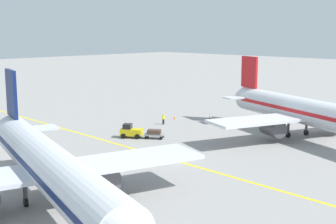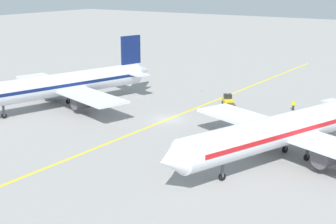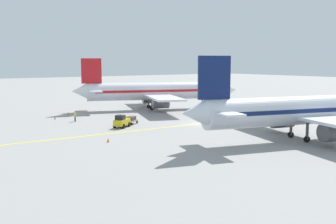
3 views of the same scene
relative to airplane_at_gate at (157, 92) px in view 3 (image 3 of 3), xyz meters
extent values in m
plane|color=gray|center=(20.35, -5.87, -3.71)|extent=(400.00, 400.00, 0.00)
cube|color=yellow|center=(20.35, -5.87, -3.71)|extent=(5.39, 119.91, 0.01)
cylinder|color=silver|center=(0.16, 0.41, 0.09)|extent=(13.97, 29.34, 3.60)
cone|color=silver|center=(5.88, 15.57, 0.09)|extent=(4.05, 3.45, 3.42)
cone|color=silver|center=(-5.68, -15.02, 0.39)|extent=(3.92, 3.89, 3.06)
cube|color=red|center=(0.16, 0.41, 0.24)|extent=(12.95, 26.54, 0.50)
cube|color=silver|center=(-0.20, -0.52, -0.63)|extent=(28.03, 14.76, 0.36)
cylinder|color=#4C4C51|center=(-4.87, 1.24, -1.88)|extent=(3.19, 3.77, 2.20)
cylinder|color=#4C4C51|center=(4.48, -2.29, -1.88)|extent=(3.19, 3.77, 2.20)
cube|color=red|center=(-4.79, -12.68, 4.39)|extent=(1.75, 3.87, 5.00)
cube|color=silver|center=(-4.62, -12.22, 0.49)|extent=(9.27, 5.43, 0.24)
cylinder|color=#4C4C51|center=(3.55, 9.39, -2.31)|extent=(0.36, 0.36, 2.00)
cylinder|color=black|center=(3.55, 9.39, -3.31)|extent=(0.54, 0.85, 0.80)
cylinder|color=#4C4C51|center=(-2.05, -0.89, -2.31)|extent=(0.36, 0.36, 2.00)
cylinder|color=black|center=(-2.05, -0.89, -3.31)|extent=(0.54, 0.85, 0.80)
cylinder|color=#4C4C51|center=(0.95, -2.02, -2.31)|extent=(0.36, 0.36, 2.00)
cylinder|color=black|center=(0.95, -2.02, -3.31)|extent=(0.54, 0.85, 0.80)
cylinder|color=silver|center=(38.43, -2.04, 0.09)|extent=(11.87, 29.80, 3.60)
cone|color=silver|center=(33.80, -17.88, 0.39)|extent=(3.78, 3.74, 3.06)
cube|color=#0F1E51|center=(38.43, -2.04, 0.24)|extent=(11.07, 26.94, 0.50)
cube|color=silver|center=(38.15, -3.00, -0.63)|extent=(28.33, 12.85, 0.36)
cylinder|color=#4C4C51|center=(33.35, -1.60, -1.88)|extent=(3.01, 3.69, 2.20)
cylinder|color=#4C4C51|center=(42.95, -4.40, -1.88)|extent=(3.01, 3.69, 2.20)
cube|color=#0F1E51|center=(34.50, -15.48, 4.39)|extent=(1.47, 3.94, 5.00)
cube|color=silver|center=(34.64, -15.00, 0.49)|extent=(9.31, 4.83, 0.24)
cylinder|color=#4C4C51|center=(36.33, -3.51, -2.31)|extent=(0.36, 0.36, 2.00)
cylinder|color=black|center=(36.33, -3.51, -3.31)|extent=(0.49, 0.85, 0.80)
cylinder|color=#4C4C51|center=(39.41, -4.41, -2.31)|extent=(0.36, 0.36, 2.00)
cylinder|color=black|center=(39.41, -4.41, -3.31)|extent=(0.49, 0.85, 0.80)
cube|color=gold|center=(16.15, -17.48, -2.91)|extent=(2.95, 3.32, 0.90)
cube|color=black|center=(16.47, -17.93, -2.11)|extent=(1.68, 1.63, 0.70)
sphere|color=orange|center=(16.47, -17.93, -1.68)|extent=(0.16, 0.16, 0.16)
cylinder|color=black|center=(17.33, -17.85, -3.36)|extent=(0.61, 0.72, 0.70)
cylinder|color=black|center=(16.10, -18.71, -3.36)|extent=(0.61, 0.72, 0.70)
cylinder|color=black|center=(16.21, -16.26, -3.36)|extent=(0.61, 0.72, 0.70)
cylinder|color=black|center=(14.98, -17.12, -3.36)|extent=(0.61, 0.72, 0.70)
cube|color=gray|center=(14.31, -14.87, -3.17)|extent=(2.64, 2.93, 0.20)
cube|color=#4C382D|center=(14.31, -14.87, -2.77)|extent=(1.96, 2.13, 0.60)
cylinder|color=black|center=(15.43, -15.35, -3.49)|extent=(0.37, 0.44, 0.44)
cylinder|color=black|center=(14.40, -16.08, -3.49)|extent=(0.37, 0.44, 0.44)
cylinder|color=black|center=(14.23, -13.65, -3.49)|extent=(0.37, 0.44, 0.44)
cylinder|color=black|center=(13.20, -14.38, -3.49)|extent=(0.37, 0.44, 0.44)
cylinder|color=#23232D|center=(6.30, -20.96, -3.28)|extent=(0.16, 0.16, 0.85)
cylinder|color=#23232D|center=(6.50, -20.99, -3.28)|extent=(0.16, 0.16, 0.85)
cube|color=#CCD819|center=(6.40, -20.97, -2.56)|extent=(0.38, 0.26, 0.60)
cylinder|color=#CCD819|center=(6.16, -20.94, -2.56)|extent=(0.10, 0.10, 0.55)
cylinder|color=#CCD819|center=(6.64, -21.00, -2.56)|extent=(0.10, 0.10, 0.55)
sphere|color=tan|center=(6.40, -20.97, -2.14)|extent=(0.22, 0.22, 0.22)
cone|color=orange|center=(1.91, -22.81, -3.43)|extent=(0.32, 0.32, 0.55)
cone|color=orange|center=(-2.38, -18.75, -3.43)|extent=(0.32, 0.32, 0.55)
cone|color=orange|center=(24.97, -24.33, -3.43)|extent=(0.32, 0.32, 0.55)
camera|label=1|loc=(57.77, 30.26, 10.85)|focal=50.00mm
camera|label=2|loc=(-16.31, 49.77, 16.28)|focal=50.00mm
camera|label=3|loc=(68.13, -46.14, 6.19)|focal=42.00mm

